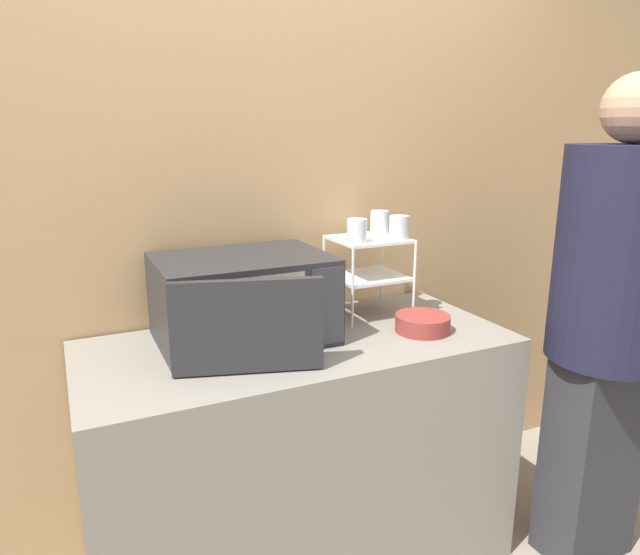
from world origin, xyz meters
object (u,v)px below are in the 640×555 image
glass_front_right (399,227)px  person (611,309)px  microwave (243,300)px  glass_back_right (380,222)px  bowl (423,323)px  glass_front_left (357,231)px  dish_rack (368,259)px

glass_front_right → person: person is taller
microwave → glass_back_right: glass_back_right is taller
microwave → bowl: bearing=-16.9°
glass_front_left → glass_front_right: (0.18, -0.00, 0.00)m
glass_front_left → glass_front_right: 0.18m
glass_front_right → bowl: 0.37m
glass_front_left → person: size_ratio=0.05×
glass_back_right → glass_front_right: bearing=-91.2°
glass_front_left → glass_front_right: bearing=-0.2°
bowl → microwave: bearing=163.1°
dish_rack → glass_front_left: bearing=-142.7°
glass_front_right → dish_rack: bearing=141.4°
microwave → bowl: size_ratio=2.95×
dish_rack → glass_front_left: size_ratio=3.48×
microwave → glass_front_right: 0.65m
microwave → glass_front_left: glass_front_left is taller
microwave → glass_back_right: size_ratio=6.61×
glass_front_left → glass_back_right: size_ratio=1.00×
glass_front_left → glass_back_right: 0.24m
dish_rack → glass_front_left: (-0.09, -0.07, 0.13)m
glass_front_left → bowl: bearing=-47.0°
glass_front_left → bowl: 0.41m
glass_front_left → glass_back_right: (0.18, 0.15, 0.00)m
glass_front_left → bowl: size_ratio=0.45×
glass_back_right → person: (0.56, -0.65, -0.25)m
microwave → person: (1.18, -0.50, -0.05)m
dish_rack → bowl: (0.08, -0.26, -0.19)m
microwave → dish_rack: 0.54m
dish_rack → glass_front_right: glass_front_right is taller
dish_rack → glass_front_right: 0.17m
glass_front_right → glass_front_left: bearing=179.8°
dish_rack → glass_front_left: 0.17m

